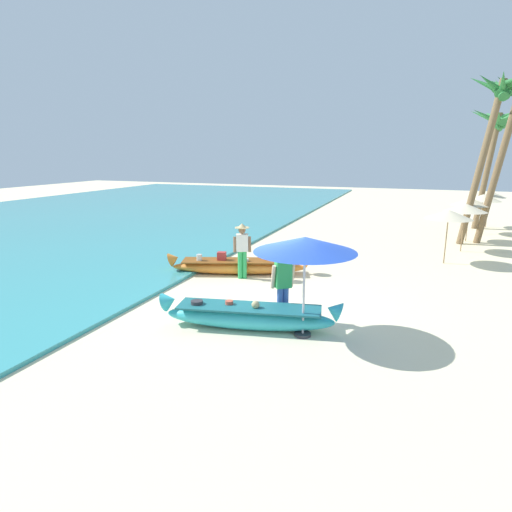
{
  "coord_description": "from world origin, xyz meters",
  "views": [
    {
      "loc": [
        3.08,
        -9.45,
        3.83
      ],
      "look_at": [
        -1.2,
        1.82,
        0.9
      ],
      "focal_mm": 29.88,
      "sensor_mm": 36.0,
      "label": 1
    }
  ],
  "objects_px": {
    "person_vendor_hatted": "(242,247)",
    "boat_orange_midground": "(239,266)",
    "patio_umbrella_large": "(305,245)",
    "palm_tree_far_behind": "(496,130)",
    "palm_tree_tall_inland": "(497,107)",
    "person_tourist_customer": "(283,282)",
    "boat_cyan_foreground": "(249,316)"
  },
  "relations": [
    {
      "from": "boat_cyan_foreground",
      "to": "palm_tree_far_behind",
      "type": "xyz_separation_m",
      "value": [
        6.59,
        16.18,
        4.63
      ]
    },
    {
      "from": "palm_tree_far_behind",
      "to": "person_tourist_customer",
      "type": "bearing_deg",
      "value": -111.2
    },
    {
      "from": "palm_tree_far_behind",
      "to": "boat_orange_midground",
      "type": "bearing_deg",
      "value": -125.08
    },
    {
      "from": "palm_tree_far_behind",
      "to": "patio_umbrella_large",
      "type": "bearing_deg",
      "value": -108.36
    },
    {
      "from": "person_vendor_hatted",
      "to": "patio_umbrella_large",
      "type": "relative_size",
      "value": 0.8
    },
    {
      "from": "person_tourist_customer",
      "to": "patio_umbrella_large",
      "type": "relative_size",
      "value": 0.78
    },
    {
      "from": "palm_tree_tall_inland",
      "to": "palm_tree_far_behind",
      "type": "height_order",
      "value": "palm_tree_tall_inland"
    },
    {
      "from": "boat_orange_midground",
      "to": "person_tourist_customer",
      "type": "distance_m",
      "value": 4.24
    },
    {
      "from": "palm_tree_tall_inland",
      "to": "person_tourist_customer",
      "type": "bearing_deg",
      "value": -115.89
    },
    {
      "from": "person_vendor_hatted",
      "to": "palm_tree_far_behind",
      "type": "relative_size",
      "value": 0.29
    },
    {
      "from": "person_vendor_hatted",
      "to": "person_tourist_customer",
      "type": "distance_m",
      "value": 3.64
    },
    {
      "from": "person_vendor_hatted",
      "to": "palm_tree_far_behind",
      "type": "bearing_deg",
      "value": 56.89
    },
    {
      "from": "person_vendor_hatted",
      "to": "palm_tree_far_behind",
      "type": "xyz_separation_m",
      "value": [
        8.23,
        12.61,
        3.91
      ]
    },
    {
      "from": "person_vendor_hatted",
      "to": "boat_orange_midground",
      "type": "bearing_deg",
      "value": 124.93
    },
    {
      "from": "boat_orange_midground",
      "to": "person_tourist_customer",
      "type": "xyz_separation_m",
      "value": [
        2.53,
        -3.34,
        0.69
      ]
    },
    {
      "from": "boat_orange_midground",
      "to": "person_tourist_customer",
      "type": "relative_size",
      "value": 2.7
    },
    {
      "from": "boat_cyan_foreground",
      "to": "person_tourist_customer",
      "type": "relative_size",
      "value": 2.44
    },
    {
      "from": "boat_orange_midground",
      "to": "patio_umbrella_large",
      "type": "bearing_deg",
      "value": -51.33
    },
    {
      "from": "boat_orange_midground",
      "to": "person_vendor_hatted",
      "type": "bearing_deg",
      "value": -55.07
    },
    {
      "from": "person_tourist_customer",
      "to": "person_vendor_hatted",
      "type": "bearing_deg",
      "value": 127.49
    },
    {
      "from": "boat_orange_midground",
      "to": "palm_tree_tall_inland",
      "type": "xyz_separation_m",
      "value": [
        7.89,
        7.72,
        5.35
      ]
    },
    {
      "from": "boat_orange_midground",
      "to": "patio_umbrella_large",
      "type": "relative_size",
      "value": 2.09
    },
    {
      "from": "patio_umbrella_large",
      "to": "boat_orange_midground",
      "type": "bearing_deg",
      "value": 128.67
    },
    {
      "from": "boat_orange_midground",
      "to": "person_vendor_hatted",
      "type": "distance_m",
      "value": 0.93
    },
    {
      "from": "patio_umbrella_large",
      "to": "palm_tree_far_behind",
      "type": "xyz_separation_m",
      "value": [
        5.36,
        16.14,
        2.92
      ]
    },
    {
      "from": "person_vendor_hatted",
      "to": "patio_umbrella_large",
      "type": "height_order",
      "value": "patio_umbrella_large"
    },
    {
      "from": "person_vendor_hatted",
      "to": "person_tourist_customer",
      "type": "bearing_deg",
      "value": -52.51
    },
    {
      "from": "palm_tree_tall_inland",
      "to": "boat_cyan_foreground",
      "type": "bearing_deg",
      "value": -116.86
    },
    {
      "from": "person_tourist_customer",
      "to": "palm_tree_tall_inland",
      "type": "distance_m",
      "value": 13.14
    },
    {
      "from": "person_tourist_customer",
      "to": "palm_tree_tall_inland",
      "type": "bearing_deg",
      "value": 64.11
    },
    {
      "from": "boat_cyan_foreground",
      "to": "palm_tree_far_behind",
      "type": "bearing_deg",
      "value": 67.84
    },
    {
      "from": "person_vendor_hatted",
      "to": "patio_umbrella_large",
      "type": "bearing_deg",
      "value": -50.88
    }
  ]
}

